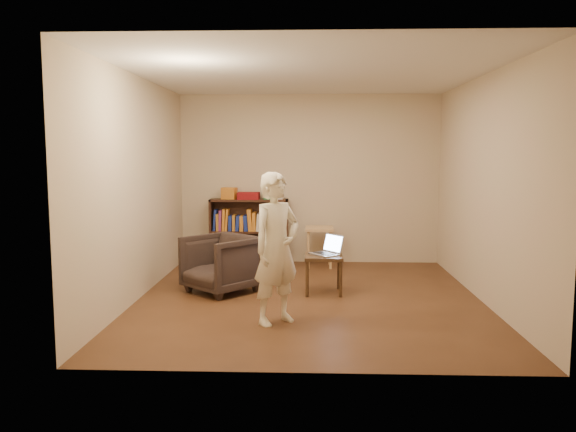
{
  "coord_description": "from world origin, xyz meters",
  "views": [
    {
      "loc": [
        -0.0,
        -6.46,
        1.71
      ],
      "look_at": [
        -0.26,
        0.35,
        0.94
      ],
      "focal_mm": 35.0,
      "sensor_mm": 36.0,
      "label": 1
    }
  ],
  "objects_px": {
    "person": "(276,248)",
    "stool": "(319,235)",
    "bookshelf": "(249,235)",
    "laptop": "(328,250)",
    "armchair": "(221,264)",
    "side_table": "(324,262)"
  },
  "relations": [
    {
      "from": "bookshelf",
      "to": "armchair",
      "type": "bearing_deg",
      "value": -94.94
    },
    {
      "from": "person",
      "to": "stool",
      "type": "bearing_deg",
      "value": 37.32
    },
    {
      "from": "laptop",
      "to": "person",
      "type": "distance_m",
      "value": 1.42
    },
    {
      "from": "armchair",
      "to": "person",
      "type": "height_order",
      "value": "person"
    },
    {
      "from": "side_table",
      "to": "laptop",
      "type": "bearing_deg",
      "value": 44.64
    },
    {
      "from": "stool",
      "to": "laptop",
      "type": "distance_m",
      "value": 1.55
    },
    {
      "from": "bookshelf",
      "to": "stool",
      "type": "height_order",
      "value": "bookshelf"
    },
    {
      "from": "armchair",
      "to": "laptop",
      "type": "distance_m",
      "value": 1.32
    },
    {
      "from": "stool",
      "to": "person",
      "type": "xyz_separation_m",
      "value": [
        -0.48,
        -2.83,
        0.28
      ]
    },
    {
      "from": "armchair",
      "to": "laptop",
      "type": "relative_size",
      "value": 1.73
    },
    {
      "from": "bookshelf",
      "to": "armchair",
      "type": "relative_size",
      "value": 1.55
    },
    {
      "from": "bookshelf",
      "to": "laptop",
      "type": "relative_size",
      "value": 2.68
    },
    {
      "from": "side_table",
      "to": "laptop",
      "type": "xyz_separation_m",
      "value": [
        0.05,
        0.05,
        0.14
      ]
    },
    {
      "from": "stool",
      "to": "laptop",
      "type": "xyz_separation_m",
      "value": [
        0.08,
        -1.54,
        0.04
      ]
    },
    {
      "from": "stool",
      "to": "armchair",
      "type": "xyz_separation_m",
      "value": [
        -1.23,
        -1.59,
        -0.13
      ]
    },
    {
      "from": "bookshelf",
      "to": "armchair",
      "type": "xyz_separation_m",
      "value": [
        -0.16,
        -1.81,
        -0.09
      ]
    },
    {
      "from": "bookshelf",
      "to": "stool",
      "type": "xyz_separation_m",
      "value": [
        1.08,
        -0.22,
        0.04
      ]
    },
    {
      "from": "bookshelf",
      "to": "stool",
      "type": "distance_m",
      "value": 1.1
    },
    {
      "from": "person",
      "to": "bookshelf",
      "type": "bearing_deg",
      "value": 58.05
    },
    {
      "from": "armchair",
      "to": "person",
      "type": "distance_m",
      "value": 1.51
    },
    {
      "from": "stool",
      "to": "side_table",
      "type": "height_order",
      "value": "stool"
    },
    {
      "from": "side_table",
      "to": "person",
      "type": "xyz_separation_m",
      "value": [
        -0.5,
        -1.24,
        0.37
      ]
    }
  ]
}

